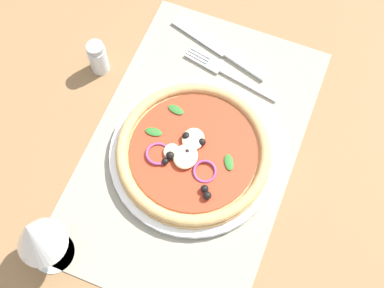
# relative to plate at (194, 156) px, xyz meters

# --- Properties ---
(ground_plane) EXTENTS (1.90, 1.40, 0.02)m
(ground_plane) POSITION_rel_plate_xyz_m (0.02, 0.01, -0.02)
(ground_plane) COLOR olive
(placemat) EXTENTS (0.51, 0.32, 0.00)m
(placemat) POSITION_rel_plate_xyz_m (0.02, 0.01, -0.01)
(placemat) COLOR gray
(placemat) RESTS_ON ground_plane
(plate) EXTENTS (0.27, 0.27, 0.01)m
(plate) POSITION_rel_plate_xyz_m (0.00, 0.00, 0.00)
(plate) COLOR white
(plate) RESTS_ON placemat
(pizza) EXTENTS (0.25, 0.25, 0.03)m
(pizza) POSITION_rel_plate_xyz_m (-0.00, 0.00, 0.02)
(pizza) COLOR tan
(pizza) RESTS_ON plate
(fork) EXTENTS (0.05, 0.18, 0.00)m
(fork) POSITION_rel_plate_xyz_m (0.17, 0.01, -0.00)
(fork) COLOR silver
(fork) RESTS_ON placemat
(knife) EXTENTS (0.07, 0.20, 0.01)m
(knife) POSITION_rel_plate_xyz_m (0.21, 0.04, -0.00)
(knife) COLOR silver
(knife) RESTS_ON placemat
(wine_glass) EXTENTS (0.07, 0.07, 0.15)m
(wine_glass) POSITION_rel_plate_xyz_m (-0.22, 0.14, 0.09)
(wine_glass) COLOR silver
(wine_glass) RESTS_ON ground_plane
(pepper_shaker) EXTENTS (0.03, 0.03, 0.07)m
(pepper_shaker) POSITION_rel_plate_xyz_m (0.10, 0.21, 0.02)
(pepper_shaker) COLOR silver
(pepper_shaker) RESTS_ON ground_plane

